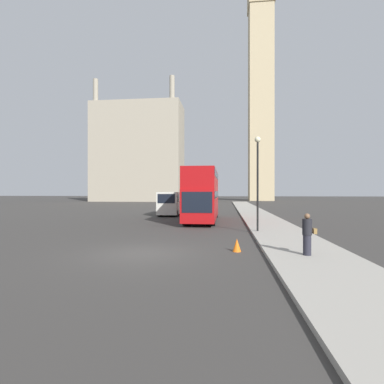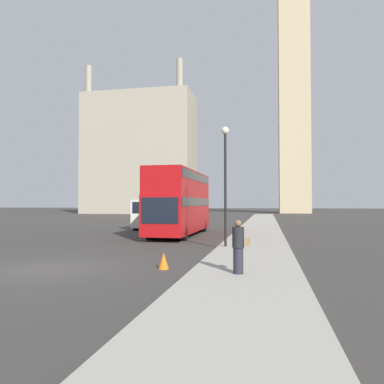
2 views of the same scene
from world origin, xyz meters
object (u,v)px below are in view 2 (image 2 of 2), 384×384
at_px(clock_tower, 293,50).
at_px(pedestrian, 239,247).
at_px(white_van, 152,213).
at_px(street_lamp, 225,168).
at_px(parked_sedan, 180,215).
at_px(red_double_decker_bus, 180,200).

height_order(clock_tower, pedestrian, clock_tower).
bearing_deg(white_van, street_lamp, -59.11).
relative_size(clock_tower, parked_sedan, 15.20).
bearing_deg(parked_sedan, clock_tower, 67.01).
distance_m(pedestrian, parked_sedan, 36.13).
bearing_deg(street_lamp, parked_sedan, 107.43).
xyz_separation_m(street_lamp, parked_sedan, (-8.77, 27.94, -3.23)).
distance_m(white_van, pedestrian, 21.67).
distance_m(street_lamp, parked_sedan, 29.46).
distance_m(clock_tower, parked_sedan, 55.61).
bearing_deg(red_double_decker_bus, clock_tower, 78.86).
distance_m(red_double_decker_bus, street_lamp, 8.36).
xyz_separation_m(pedestrian, street_lamp, (-1.13, 6.81, 2.98)).
bearing_deg(street_lamp, red_double_decker_bus, 118.43).
bearing_deg(pedestrian, parked_sedan, 105.91).
bearing_deg(street_lamp, pedestrian, -80.57).
distance_m(red_double_decker_bus, pedestrian, 15.00).
distance_m(clock_tower, white_van, 66.45).
height_order(red_double_decker_bus, pedestrian, red_double_decker_bus).
xyz_separation_m(clock_tower, red_double_decker_bus, (-11.80, -59.97, -33.94)).
distance_m(white_van, parked_sedan, 15.03).
bearing_deg(white_van, red_double_decker_bus, -56.18).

